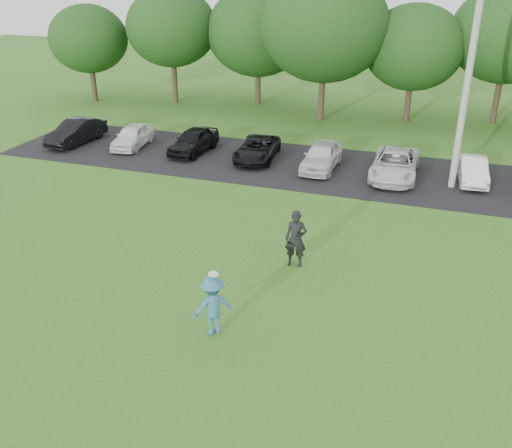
{
  "coord_description": "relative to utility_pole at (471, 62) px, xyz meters",
  "views": [
    {
      "loc": [
        5.38,
        -12.24,
        9.13
      ],
      "look_at": [
        0.0,
        3.5,
        1.3
      ],
      "focal_mm": 40.0,
      "sensor_mm": 36.0,
      "label": 1
    }
  ],
  "objects": [
    {
      "name": "utility_pole",
      "position": [
        0.0,
        0.0,
        0.0
      ],
      "size": [
        0.28,
        0.28,
        10.64
      ],
      "primitive_type": "cylinder",
      "color": "#A4A5A0",
      "rests_on": "ground"
    },
    {
      "name": "parked_cars",
      "position": [
        -5.76,
        0.52,
        -4.7
      ],
      "size": [
        28.12,
        4.56,
        1.25
      ],
      "color": "black",
      "rests_on": "parking_lot"
    },
    {
      "name": "parking_lot",
      "position": [
        -5.95,
        0.53,
        -5.31
      ],
      "size": [
        32.0,
        6.5,
        0.03
      ],
      "primitive_type": "cube",
      "color": "black",
      "rests_on": "ground"
    },
    {
      "name": "tree_row",
      "position": [
        -4.44,
        10.29,
        -0.41
      ],
      "size": [
        42.39,
        9.85,
        8.64
      ],
      "color": "#38281C",
      "rests_on": "ground"
    },
    {
      "name": "ground",
      "position": [
        -5.95,
        -12.47,
        -5.32
      ],
      "size": [
        100.0,
        100.0,
        0.0
      ],
      "primitive_type": "plane",
      "color": "#356A1E",
      "rests_on": "ground"
    },
    {
      "name": "frisbee_player",
      "position": [
        -5.71,
        -13.19,
        -4.47
      ],
      "size": [
        1.24,
        1.21,
        1.86
      ],
      "color": "teal",
      "rests_on": "ground"
    },
    {
      "name": "camera_bystander",
      "position": [
        -4.62,
        -8.92,
        -4.37
      ],
      "size": [
        0.75,
        0.55,
        1.91
      ],
      "color": "black",
      "rests_on": "ground"
    }
  ]
}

